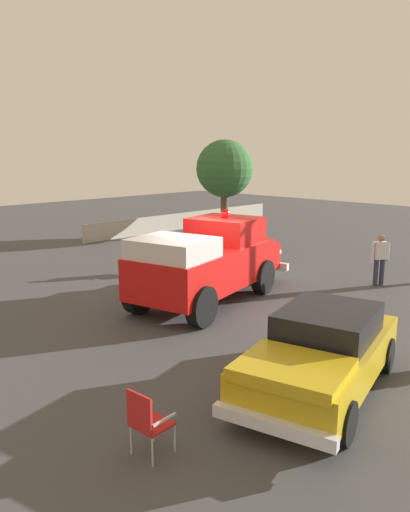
{
  "coord_description": "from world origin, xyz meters",
  "views": [
    {
      "loc": [
        -9.54,
        -9.42,
        4.24
      ],
      "look_at": [
        0.21,
        0.12,
        1.37
      ],
      "focal_mm": 34.73,
      "sensor_mm": 36.0,
      "label": 1
    }
  ],
  "objects_px": {
    "lawn_chair_near_truck": "(149,257)",
    "traffic_cone": "(219,269)",
    "classic_hot_rod": "(321,352)",
    "spectator_seated": "(152,254)",
    "vintage_fire_truck": "(209,260)",
    "oak_tree_left": "(225,169)",
    "lawn_chair_by_car": "(146,419)",
    "spectator_standing": "(380,256)"
  },
  "relations": [
    {
      "from": "vintage_fire_truck",
      "to": "lawn_chair_near_truck",
      "type": "xyz_separation_m",
      "value": [
        0.91,
        3.86,
        -0.61
      ]
    },
    {
      "from": "lawn_chair_near_truck",
      "to": "spectator_seated",
      "type": "distance_m",
      "value": 0.17
    },
    {
      "from": "spectator_seated",
      "to": "spectator_standing",
      "type": "xyz_separation_m",
      "value": [
        4.08,
        -6.5,
        0.27
      ]
    },
    {
      "from": "oak_tree_left",
      "to": "lawn_chair_by_car",
      "type": "bearing_deg",
      "value": -141.02
    },
    {
      "from": "traffic_cone",
      "to": "lawn_chair_by_car",
      "type": "bearing_deg",
      "value": -142.8
    },
    {
      "from": "classic_hot_rod",
      "to": "lawn_chair_near_truck",
      "type": "xyz_separation_m",
      "value": [
        3.54,
        9.16,
        -0.16
      ]
    },
    {
      "from": "vintage_fire_truck",
      "to": "lawn_chair_by_car",
      "type": "bearing_deg",
      "value": -142.75
    },
    {
      "from": "classic_hot_rod",
      "to": "spectator_standing",
      "type": "relative_size",
      "value": 2.79
    },
    {
      "from": "classic_hot_rod",
      "to": "oak_tree_left",
      "type": "relative_size",
      "value": 0.96
    },
    {
      "from": "lawn_chair_by_car",
      "to": "spectator_standing",
      "type": "xyz_separation_m",
      "value": [
        11.09,
        1.85,
        0.37
      ]
    },
    {
      "from": "classic_hot_rod",
      "to": "oak_tree_left",
      "type": "xyz_separation_m",
      "value": [
        11.77,
        12.99,
        2.63
      ]
    },
    {
      "from": "vintage_fire_truck",
      "to": "lawn_chair_near_truck",
      "type": "relative_size",
      "value": 6.16
    },
    {
      "from": "vintage_fire_truck",
      "to": "lawn_chair_by_car",
      "type": "xyz_separation_m",
      "value": [
        -6.07,
        -4.62,
        -0.61
      ]
    },
    {
      "from": "classic_hot_rod",
      "to": "spectator_standing",
      "type": "distance_m",
      "value": 8.06
    },
    {
      "from": "spectator_seated",
      "to": "traffic_cone",
      "type": "bearing_deg",
      "value": -58.79
    },
    {
      "from": "spectator_standing",
      "to": "traffic_cone",
      "type": "bearing_deg",
      "value": 122.56
    },
    {
      "from": "vintage_fire_truck",
      "to": "oak_tree_left",
      "type": "relative_size",
      "value": 1.29
    },
    {
      "from": "oak_tree_left",
      "to": "classic_hot_rod",
      "type": "bearing_deg",
      "value": -132.19
    },
    {
      "from": "lawn_chair_near_truck",
      "to": "oak_tree_left",
      "type": "height_order",
      "value": "oak_tree_left"
    },
    {
      "from": "classic_hot_rod",
      "to": "spectator_seated",
      "type": "relative_size",
      "value": 3.62
    },
    {
      "from": "lawn_chair_by_car",
      "to": "lawn_chair_near_truck",
      "type": "bearing_deg",
      "value": 50.54
    },
    {
      "from": "classic_hot_rod",
      "to": "spectator_seated",
      "type": "height_order",
      "value": "classic_hot_rod"
    },
    {
      "from": "lawn_chair_near_truck",
      "to": "traffic_cone",
      "type": "bearing_deg",
      "value": -59.81
    },
    {
      "from": "classic_hot_rod",
      "to": "lawn_chair_near_truck",
      "type": "height_order",
      "value": "classic_hot_rod"
    },
    {
      "from": "oak_tree_left",
      "to": "traffic_cone",
      "type": "xyz_separation_m",
      "value": [
        -6.94,
        -6.03,
        -3.07
      ]
    },
    {
      "from": "spectator_seated",
      "to": "oak_tree_left",
      "type": "bearing_deg",
      "value": 25.74
    },
    {
      "from": "lawn_chair_near_truck",
      "to": "spectator_standing",
      "type": "xyz_separation_m",
      "value": [
        4.11,
        -6.63,
        0.37
      ]
    },
    {
      "from": "lawn_chair_by_car",
      "to": "spectator_seated",
      "type": "xyz_separation_m",
      "value": [
        7.0,
        8.35,
        0.11
      ]
    },
    {
      "from": "lawn_chair_near_truck",
      "to": "vintage_fire_truck",
      "type": "bearing_deg",
      "value": -103.24
    },
    {
      "from": "oak_tree_left",
      "to": "traffic_cone",
      "type": "distance_m",
      "value": 9.7
    },
    {
      "from": "classic_hot_rod",
      "to": "traffic_cone",
      "type": "relative_size",
      "value": 7.35
    },
    {
      "from": "vintage_fire_truck",
      "to": "traffic_cone",
      "type": "xyz_separation_m",
      "value": [
        2.19,
        1.66,
        -0.89
      ]
    },
    {
      "from": "oak_tree_left",
      "to": "traffic_cone",
      "type": "height_order",
      "value": "oak_tree_left"
    },
    {
      "from": "classic_hot_rod",
      "to": "spectator_standing",
      "type": "xyz_separation_m",
      "value": [
        7.65,
        2.53,
        0.22
      ]
    },
    {
      "from": "vintage_fire_truck",
      "to": "lawn_chair_by_car",
      "type": "relative_size",
      "value": 6.16
    },
    {
      "from": "spectator_standing",
      "to": "oak_tree_left",
      "type": "distance_m",
      "value": 11.49
    },
    {
      "from": "vintage_fire_truck",
      "to": "oak_tree_left",
      "type": "bearing_deg",
      "value": 40.09
    },
    {
      "from": "vintage_fire_truck",
      "to": "classic_hot_rod",
      "type": "relative_size",
      "value": 1.34
    },
    {
      "from": "classic_hot_rod",
      "to": "spectator_seated",
      "type": "xyz_separation_m",
      "value": [
        3.57,
        9.03,
        -0.05
      ]
    },
    {
      "from": "spectator_seated",
      "to": "classic_hot_rod",
      "type": "bearing_deg",
      "value": -111.56
    },
    {
      "from": "vintage_fire_truck",
      "to": "oak_tree_left",
      "type": "height_order",
      "value": "oak_tree_left"
    },
    {
      "from": "spectator_seated",
      "to": "spectator_standing",
      "type": "relative_size",
      "value": 0.77
    }
  ]
}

